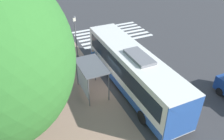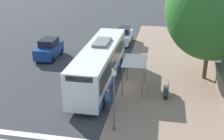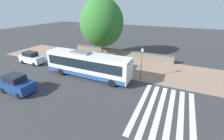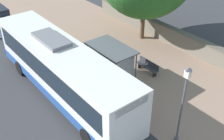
{
  "view_description": "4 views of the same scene",
  "coord_description": "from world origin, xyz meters",
  "px_view_note": "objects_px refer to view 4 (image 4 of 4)",
  "views": [
    {
      "loc": [
        -5.76,
        -13.13,
        11.19
      ],
      "look_at": [
        0.43,
        0.26,
        1.61
      ],
      "focal_mm": 35.0,
      "sensor_mm": 36.0,
      "label": 1
    },
    {
      "loc": [
        -3.4,
        21.36,
        10.68
      ],
      "look_at": [
        0.39,
        1.08,
        1.99
      ],
      "focal_mm": 45.0,
      "sensor_mm": 36.0,
      "label": 2
    },
    {
      "loc": [
        17.65,
        10.53,
        9.25
      ],
      "look_at": [
        0.41,
        2.5,
        1.06
      ],
      "focal_mm": 24.0,
      "sensor_mm": 36.0,
      "label": 3
    },
    {
      "loc": [
        8.11,
        12.03,
        10.81
      ],
      "look_at": [
        -0.09,
        1.81,
        2.25
      ],
      "focal_mm": 45.0,
      "sensor_mm": 36.0,
      "label": 4
    }
  ],
  "objects_px": {
    "bus_shelter": "(113,52)",
    "bench": "(148,66)",
    "pedestrian": "(134,109)",
    "street_lamp_near": "(183,100)",
    "bus": "(62,69)"
  },
  "relations": [
    {
      "from": "bus",
      "to": "bench",
      "type": "relative_size",
      "value": 6.78
    },
    {
      "from": "bus_shelter",
      "to": "street_lamp_near",
      "type": "bearing_deg",
      "value": 82.64
    },
    {
      "from": "bus",
      "to": "bus_shelter",
      "type": "relative_size",
      "value": 3.83
    },
    {
      "from": "bus",
      "to": "bus_shelter",
      "type": "bearing_deg",
      "value": 166.08
    },
    {
      "from": "pedestrian",
      "to": "street_lamp_near",
      "type": "distance_m",
      "value": 2.9
    },
    {
      "from": "bus_shelter",
      "to": "bench",
      "type": "xyz_separation_m",
      "value": [
        -2.51,
        0.68,
        -1.68
      ]
    },
    {
      "from": "bus_shelter",
      "to": "street_lamp_near",
      "type": "xyz_separation_m",
      "value": [
        0.79,
        6.08,
        0.43
      ]
    },
    {
      "from": "bus",
      "to": "street_lamp_near",
      "type": "xyz_separation_m",
      "value": [
        -2.47,
        6.89,
        0.75
      ]
    },
    {
      "from": "bus",
      "to": "street_lamp_near",
      "type": "relative_size",
      "value": 2.79
    },
    {
      "from": "bench",
      "to": "street_lamp_near",
      "type": "height_order",
      "value": "street_lamp_near"
    },
    {
      "from": "pedestrian",
      "to": "street_lamp_near",
      "type": "xyz_separation_m",
      "value": [
        -0.9,
        2.26,
        1.57
      ]
    },
    {
      "from": "bus",
      "to": "pedestrian",
      "type": "bearing_deg",
      "value": 108.8
    },
    {
      "from": "bus_shelter",
      "to": "bench",
      "type": "distance_m",
      "value": 3.1
    },
    {
      "from": "bench",
      "to": "pedestrian",
      "type": "bearing_deg",
      "value": 36.75
    },
    {
      "from": "bench",
      "to": "street_lamp_near",
      "type": "bearing_deg",
      "value": 58.57
    }
  ]
}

